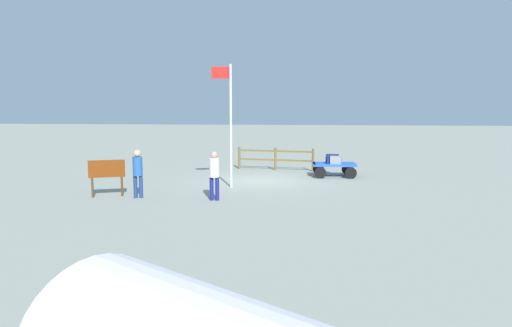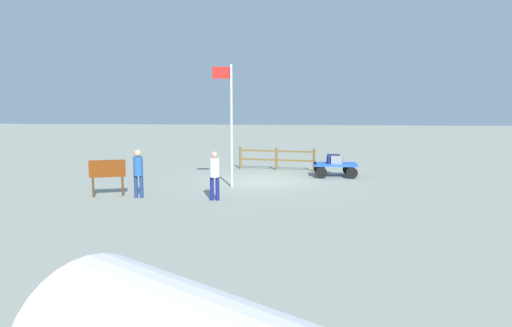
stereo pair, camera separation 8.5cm
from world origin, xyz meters
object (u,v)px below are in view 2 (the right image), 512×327
object	(u,v)px
flagpole	(230,118)
worker_lead	(215,172)
suitcase_navy	(337,160)
worker_trailing	(138,170)
suitcase_olive	(332,160)
luggage_cart	(335,167)
signboard	(107,172)
suitcase_tan	(333,158)

from	to	relation	value
flagpole	worker_lead	bearing A→B (deg)	87.70
suitcase_navy	worker_trailing	size ratio (longest dim) A/B	0.31
suitcase_navy	worker_trailing	xyz separation A→B (m)	(7.41, 5.68, 0.22)
suitcase_olive	flagpole	bearing A→B (deg)	37.77
luggage_cart	signboard	size ratio (longest dim) A/B	1.50
flagpole	suitcase_navy	bearing A→B (deg)	-144.93
suitcase_olive	worker_lead	distance (m)	7.46
worker_lead	flagpole	xyz separation A→B (m)	(-0.11, -2.71, 1.82)
worker_trailing	worker_lead	bearing A→B (deg)	176.64
luggage_cart	flagpole	bearing A→B (deg)	37.67
suitcase_olive	worker_trailing	xyz separation A→B (m)	(7.22, 5.86, 0.25)
suitcase_tan	worker_trailing	world-z (taller)	worker_trailing
suitcase_navy	flagpole	xyz separation A→B (m)	(4.48, 3.14, 2.02)
suitcase_tan	suitcase_olive	world-z (taller)	suitcase_tan
luggage_cart	worker_trailing	distance (m)	9.46
suitcase_tan	suitcase_navy	xyz separation A→B (m)	(-0.13, 0.70, -0.01)
luggage_cart	worker_lead	distance (m)	7.61
suitcase_tan	suitcase_olive	xyz separation A→B (m)	(0.06, 0.52, -0.04)
worker_lead	flagpole	world-z (taller)	flagpole
suitcase_tan	worker_lead	distance (m)	7.92
worker_lead	flagpole	bearing A→B (deg)	-92.30
worker_trailing	suitcase_olive	bearing A→B (deg)	-140.92
suitcase_tan	worker_trailing	distance (m)	9.68
worker_trailing	signboard	size ratio (longest dim) A/B	1.29
worker_lead	worker_trailing	size ratio (longest dim) A/B	0.99
suitcase_tan	worker_trailing	xyz separation A→B (m)	(7.28, 6.38, 0.21)
worker_trailing	suitcase_tan	bearing A→B (deg)	-138.78
luggage_cart	worker_trailing	size ratio (longest dim) A/B	1.16
signboard	worker_trailing	bearing A→B (deg)	176.62
suitcase_tan	suitcase_navy	world-z (taller)	suitcase_tan
suitcase_navy	worker_lead	world-z (taller)	worker_lead
flagpole	suitcase_olive	bearing A→B (deg)	-142.23
signboard	luggage_cart	bearing A→B (deg)	-145.44
suitcase_olive	flagpole	distance (m)	5.80
worker_trailing	suitcase_navy	bearing A→B (deg)	-142.50
suitcase_olive	worker_lead	size ratio (longest dim) A/B	0.31
luggage_cart	suitcase_navy	world-z (taller)	suitcase_navy
worker_trailing	signboard	bearing A→B (deg)	-3.38
suitcase_navy	signboard	distance (m)	10.27
suitcase_navy	suitcase_olive	size ratio (longest dim) A/B	1.00
suitcase_navy	flagpole	size ratio (longest dim) A/B	0.11
luggage_cart	suitcase_tan	distance (m)	0.56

